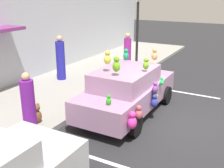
{
  "coord_description": "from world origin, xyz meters",
  "views": [
    {
      "loc": [
        -7.74,
        -1.89,
        3.84
      ],
      "look_at": [
        -0.03,
        2.34,
        0.9
      ],
      "focal_mm": 44.34,
      "sensor_mm": 36.0,
      "label": 1
    }
  ],
  "objects_px": {
    "street_lamp_post": "(137,25)",
    "pedestrian_walking_past": "(28,103)",
    "pedestrian_near_shopfront": "(127,52)",
    "plush_covered_car": "(128,90)",
    "teddy_bear_on_sidewalk": "(37,114)",
    "pedestrian_by_lamp": "(61,59)"
  },
  "relations": [
    {
      "from": "teddy_bear_on_sidewalk",
      "to": "pedestrian_walking_past",
      "type": "relative_size",
      "value": 0.36
    },
    {
      "from": "street_lamp_post",
      "to": "pedestrian_by_lamp",
      "type": "relative_size",
      "value": 1.82
    },
    {
      "from": "street_lamp_post",
      "to": "pedestrian_near_shopfront",
      "type": "bearing_deg",
      "value": 106.46
    },
    {
      "from": "plush_covered_car",
      "to": "street_lamp_post",
      "type": "height_order",
      "value": "street_lamp_post"
    },
    {
      "from": "pedestrian_by_lamp",
      "to": "street_lamp_post",
      "type": "bearing_deg",
      "value": -35.52
    },
    {
      "from": "pedestrian_near_shopfront",
      "to": "pedestrian_by_lamp",
      "type": "xyz_separation_m",
      "value": [
        -3.0,
        1.79,
        0.06
      ]
    },
    {
      "from": "teddy_bear_on_sidewalk",
      "to": "street_lamp_post",
      "type": "xyz_separation_m",
      "value": [
        6.9,
        -0.13,
        1.91
      ]
    },
    {
      "from": "pedestrian_near_shopfront",
      "to": "pedestrian_walking_past",
      "type": "xyz_separation_m",
      "value": [
        -7.07,
        -0.33,
        -0.09
      ]
    },
    {
      "from": "teddy_bear_on_sidewalk",
      "to": "pedestrian_near_shopfront",
      "type": "bearing_deg",
      "value": 2.65
    },
    {
      "from": "pedestrian_walking_past",
      "to": "pedestrian_by_lamp",
      "type": "bearing_deg",
      "value": 27.51
    },
    {
      "from": "teddy_bear_on_sidewalk",
      "to": "street_lamp_post",
      "type": "relative_size",
      "value": 0.17
    },
    {
      "from": "teddy_bear_on_sidewalk",
      "to": "pedestrian_walking_past",
      "type": "bearing_deg",
      "value": -176.04
    },
    {
      "from": "plush_covered_car",
      "to": "pedestrian_by_lamp",
      "type": "distance_m",
      "value": 4.31
    },
    {
      "from": "plush_covered_car",
      "to": "pedestrian_walking_past",
      "type": "height_order",
      "value": "plush_covered_car"
    },
    {
      "from": "teddy_bear_on_sidewalk",
      "to": "pedestrian_by_lamp",
      "type": "bearing_deg",
      "value": 29.11
    },
    {
      "from": "teddy_bear_on_sidewalk",
      "to": "street_lamp_post",
      "type": "height_order",
      "value": "street_lamp_post"
    },
    {
      "from": "plush_covered_car",
      "to": "pedestrian_walking_past",
      "type": "distance_m",
      "value": 3.13
    },
    {
      "from": "street_lamp_post",
      "to": "pedestrian_near_shopfront",
      "type": "distance_m",
      "value": 1.42
    },
    {
      "from": "teddy_bear_on_sidewalk",
      "to": "pedestrian_by_lamp",
      "type": "height_order",
      "value": "pedestrian_by_lamp"
    },
    {
      "from": "plush_covered_car",
      "to": "street_lamp_post",
      "type": "relative_size",
      "value": 1.25
    },
    {
      "from": "teddy_bear_on_sidewalk",
      "to": "pedestrian_near_shopfront",
      "type": "xyz_separation_m",
      "value": [
        6.77,
        0.31,
        0.56
      ]
    },
    {
      "from": "street_lamp_post",
      "to": "pedestrian_walking_past",
      "type": "height_order",
      "value": "street_lamp_post"
    }
  ]
}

